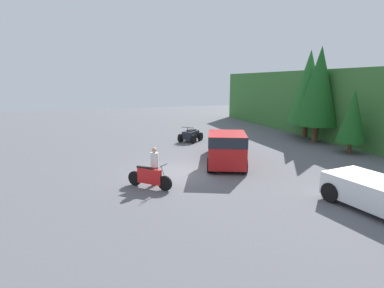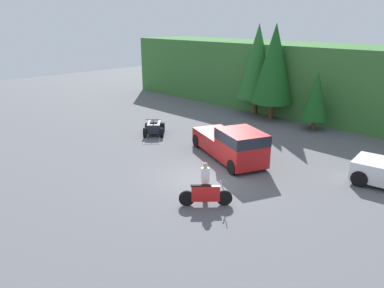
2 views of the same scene
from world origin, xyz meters
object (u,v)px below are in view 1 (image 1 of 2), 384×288
dirt_bike (149,178)px  rider_person (155,165)px  quad_atv (191,135)px  pickup_truck_red (226,147)px

dirt_bike → rider_person: bearing=90.3°
quad_atv → rider_person: (9.22, -4.67, 0.48)m
quad_atv → rider_person: size_ratio=1.31×
pickup_truck_red → rider_person: pickup_truck_red is taller
dirt_bike → quad_atv: 10.77m
dirt_bike → rider_person: 0.66m
rider_person → quad_atv: bearing=117.6°
pickup_truck_red → rider_person: 5.12m
dirt_bike → rider_person: size_ratio=0.97×
rider_person → pickup_truck_red: bearing=80.7°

